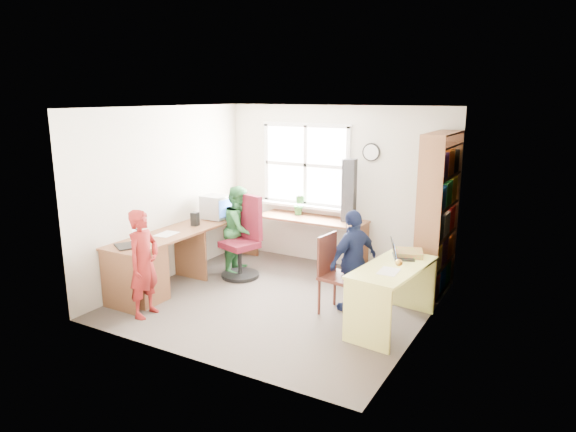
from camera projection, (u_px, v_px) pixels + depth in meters
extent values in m
cube|color=#463D37|center=(278.00, 301.00, 6.51)|extent=(3.60, 3.40, 0.02)
cube|color=white|center=(277.00, 107.00, 5.96)|extent=(3.60, 3.40, 0.02)
cube|color=beige|center=(336.00, 187.00, 7.68)|extent=(3.60, 0.02, 2.40)
cube|color=beige|center=(185.00, 242.00, 4.79)|extent=(3.60, 0.02, 2.40)
cube|color=beige|center=(166.00, 194.00, 7.10)|extent=(0.02, 3.40, 2.40)
cube|color=beige|center=(427.00, 226.00, 5.37)|extent=(0.02, 3.40, 2.40)
cube|color=white|center=(306.00, 165.00, 7.83)|extent=(1.40, 0.01, 1.20)
cube|color=white|center=(306.00, 165.00, 7.83)|extent=(1.48, 0.04, 1.28)
cube|color=#9D7144|center=(391.00, 274.00, 4.54)|extent=(0.02, 0.82, 2.00)
sphere|color=gold|center=(399.00, 263.00, 4.83)|extent=(0.07, 0.07, 0.07)
cylinder|color=black|center=(371.00, 152.00, 7.27)|extent=(0.26, 0.03, 0.26)
cylinder|color=white|center=(371.00, 152.00, 7.25)|extent=(0.22, 0.01, 0.22)
cube|color=brown|center=(189.00, 228.00, 7.14)|extent=(0.60, 2.70, 0.03)
cube|color=brown|center=(312.00, 219.00, 7.66)|extent=(1.65, 0.56, 0.03)
cube|color=brown|center=(190.00, 254.00, 7.23)|extent=(0.56, 0.03, 0.72)
cube|color=brown|center=(118.00, 283.00, 6.11)|extent=(0.56, 0.03, 0.72)
cube|color=brown|center=(243.00, 232.00, 8.35)|extent=(0.56, 0.03, 0.72)
cube|color=brown|center=(361.00, 251.00, 7.37)|extent=(0.03, 0.52, 0.72)
cube|color=brown|center=(141.00, 274.00, 6.43)|extent=(0.54, 0.45, 0.72)
cube|color=#F2EE79|center=(393.00, 267.00, 5.61)|extent=(0.71, 1.30, 0.03)
cube|color=#F2EE79|center=(366.00, 316.00, 5.22)|extent=(0.54, 0.09, 0.69)
cube|color=#F2EE79|center=(413.00, 282.00, 6.17)|extent=(0.54, 0.09, 0.69)
cube|color=brown|center=(427.00, 225.00, 6.05)|extent=(0.30, 0.02, 2.10)
cube|color=brown|center=(447.00, 209.00, 6.90)|extent=(0.30, 0.02, 2.10)
cube|color=brown|center=(443.00, 133.00, 6.24)|extent=(0.30, 1.00, 0.02)
cube|color=brown|center=(433.00, 290.00, 6.71)|extent=(0.30, 1.00, 0.02)
cube|color=brown|center=(434.00, 263.00, 6.62)|extent=(0.30, 1.00, 0.02)
cube|color=brown|center=(436.00, 235.00, 6.54)|extent=(0.30, 1.00, 0.02)
cube|color=brown|center=(438.00, 206.00, 6.45)|extent=(0.30, 1.00, 0.02)
cube|color=brown|center=(440.00, 176.00, 6.36)|extent=(0.30, 1.00, 0.02)
cube|color=brown|center=(443.00, 145.00, 6.27)|extent=(0.30, 1.00, 0.02)
cube|color=#AE1918|center=(427.00, 286.00, 6.42)|extent=(0.25, 0.28, 0.27)
cube|color=#184E95|center=(434.00, 278.00, 6.69)|extent=(0.25, 0.30, 0.29)
cube|color=#1D7C2E|center=(439.00, 271.00, 6.94)|extent=(0.25, 0.26, 0.30)
cube|color=gold|center=(429.00, 258.00, 6.33)|extent=(0.25, 0.28, 0.30)
cube|color=#6D317C|center=(436.00, 250.00, 6.60)|extent=(0.25, 0.30, 0.32)
cube|color=orange|center=(441.00, 246.00, 6.86)|extent=(0.25, 0.26, 0.29)
cube|color=#252525|center=(431.00, 227.00, 6.24)|extent=(0.25, 0.28, 0.32)
cube|color=beige|center=(438.00, 223.00, 6.52)|extent=(0.25, 0.30, 0.29)
cube|color=#AE1918|center=(443.00, 218.00, 6.77)|extent=(0.25, 0.26, 0.30)
cube|color=#184E95|center=(433.00, 198.00, 6.16)|extent=(0.25, 0.28, 0.29)
cube|color=#1D7C2E|center=(440.00, 193.00, 6.43)|extent=(0.25, 0.30, 0.30)
cube|color=gold|center=(445.00, 189.00, 6.68)|extent=(0.25, 0.26, 0.32)
cube|color=#6D317C|center=(435.00, 166.00, 6.07)|extent=(0.25, 0.28, 0.30)
cube|color=orange|center=(442.00, 162.00, 6.34)|extent=(0.25, 0.30, 0.32)
cube|color=#252525|center=(447.00, 161.00, 6.60)|extent=(0.25, 0.26, 0.29)
cylinder|color=black|center=(240.00, 275.00, 7.34)|extent=(0.67, 0.67, 0.05)
cylinder|color=black|center=(240.00, 260.00, 7.29)|extent=(0.07, 0.07, 0.41)
cube|color=maroon|center=(240.00, 245.00, 7.24)|extent=(0.55, 0.55, 0.09)
cube|color=maroon|center=(251.00, 217.00, 7.30)|extent=(0.43, 0.20, 0.64)
cylinder|color=#4E221A|center=(319.00, 297.00, 6.05)|extent=(0.04, 0.04, 0.44)
cylinder|color=#4E221A|center=(345.00, 304.00, 5.85)|extent=(0.04, 0.04, 0.44)
cylinder|color=#4E221A|center=(335.00, 288.00, 6.33)|extent=(0.04, 0.04, 0.44)
cylinder|color=#4E221A|center=(360.00, 294.00, 6.12)|extent=(0.04, 0.04, 0.44)
cube|color=#4E221A|center=(340.00, 277.00, 6.03)|extent=(0.46, 0.46, 0.04)
cube|color=#4E221A|center=(327.00, 254.00, 6.08)|extent=(0.08, 0.39, 0.49)
cube|color=#A6A7AB|center=(216.00, 218.00, 7.60)|extent=(0.27, 0.21, 0.02)
cube|color=#A6A7AB|center=(216.00, 207.00, 7.56)|extent=(0.36, 0.32, 0.34)
cube|color=#3F72F2|center=(225.00, 208.00, 7.47)|extent=(0.01, 0.28, 0.25)
cube|color=black|center=(126.00, 246.00, 6.20)|extent=(0.38, 0.35, 0.02)
cube|color=black|center=(135.00, 237.00, 6.24)|extent=(0.30, 0.20, 0.20)
cube|color=white|center=(134.00, 237.00, 6.23)|extent=(0.26, 0.17, 0.17)
cube|color=black|center=(403.00, 257.00, 5.90)|extent=(0.33, 0.37, 0.02)
cube|color=black|center=(393.00, 248.00, 5.89)|extent=(0.17, 0.30, 0.20)
cube|color=#3F72F2|center=(394.00, 248.00, 5.89)|extent=(0.14, 0.26, 0.17)
cube|color=black|center=(195.00, 219.00, 7.19)|extent=(0.11, 0.11, 0.19)
cube|color=black|center=(222.00, 210.00, 7.72)|extent=(0.11, 0.11, 0.19)
cube|color=black|center=(349.00, 191.00, 7.36)|extent=(0.20, 0.18, 0.91)
cube|color=red|center=(409.00, 253.00, 5.97)|extent=(0.39, 0.39, 0.06)
cube|color=silver|center=(167.00, 234.00, 6.77)|extent=(0.24, 0.33, 0.00)
cube|color=silver|center=(389.00, 271.00, 5.43)|extent=(0.21, 0.29, 0.00)
imported|color=#2D7234|center=(299.00, 205.00, 7.81)|extent=(0.18, 0.14, 0.32)
imported|color=maroon|center=(144.00, 264.00, 5.94)|extent=(0.35, 0.49, 1.28)
imported|color=#30793D|center=(240.00, 229.00, 7.49)|extent=(0.61, 0.71, 1.27)
imported|color=#151E43|center=(354.00, 261.00, 6.09)|extent=(0.55, 0.79, 1.24)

